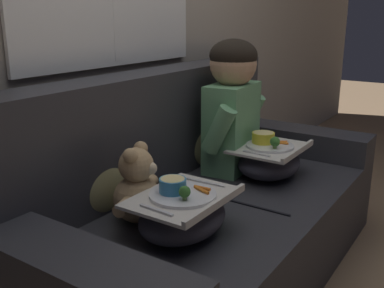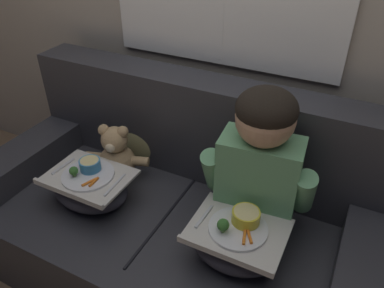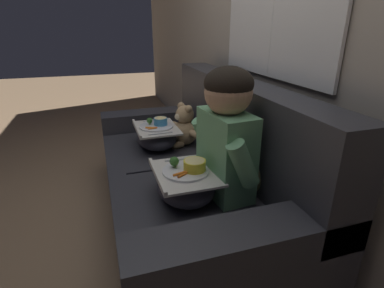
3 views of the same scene
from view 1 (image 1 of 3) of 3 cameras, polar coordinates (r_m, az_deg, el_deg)
The scene contains 8 objects.
ground_plane at distance 2.25m, azimuth 2.43°, elevation -16.24°, with size 14.00×14.00×0.00m, color #8E7051.
couch at distance 2.14m, azimuth 0.66°, elevation -8.29°, with size 1.96×0.97×0.95m.
throw_pillow_behind_child at distance 2.47m, azimuth 1.17°, elevation 1.18°, with size 0.34×0.16×0.35m.
throw_pillow_behind_teddy at distance 1.91m, azimuth -11.36°, elevation -3.78°, with size 0.32×0.15×0.33m.
child_figure at distance 2.33m, azimuth 5.17°, elevation 5.61°, with size 0.50×0.25×0.68m.
teddy_bear at distance 1.79m, azimuth -6.87°, elevation -5.76°, with size 0.34×0.25×0.32m.
lap_tray_child at distance 2.31m, azimuth 9.75°, elevation -2.02°, with size 0.39×0.31×0.23m.
lap_tray_teddy at distance 1.69m, azimuth -1.19°, elevation -8.86°, with size 0.40×0.30×0.22m.
Camera 1 is at (-1.63, -0.98, 1.21)m, focal length 42.00 mm.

